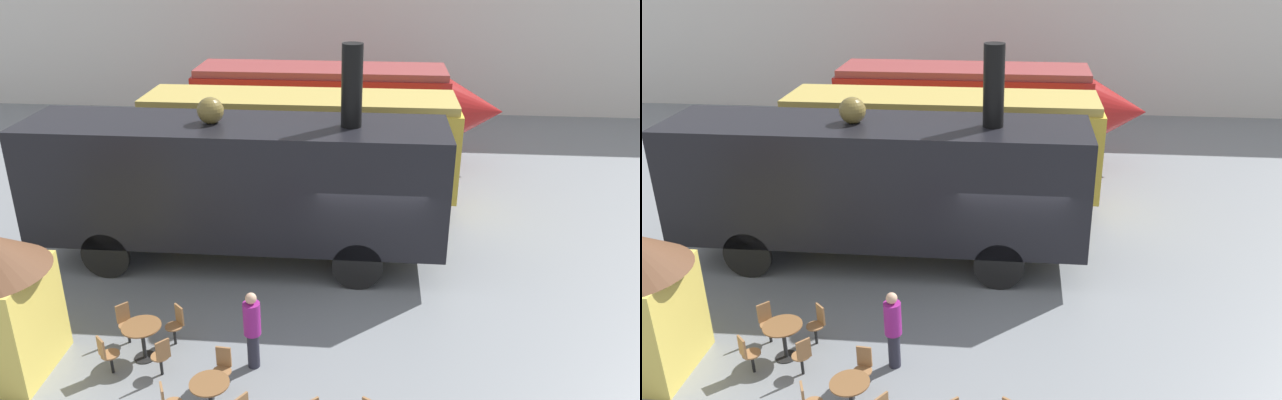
{
  "view_description": "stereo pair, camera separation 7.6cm",
  "coord_description": "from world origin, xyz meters",
  "views": [
    {
      "loc": [
        -0.04,
        -13.64,
        7.98
      ],
      "look_at": [
        -1.33,
        1.0,
        1.6
      ],
      "focal_mm": 35.0,
      "sensor_mm": 36.0,
      "label": 1
    },
    {
      "loc": [
        0.03,
        -13.64,
        7.98
      ],
      "look_at": [
        -1.33,
        1.0,
        1.6
      ],
      "focal_mm": 35.0,
      "sensor_mm": 36.0,
      "label": 2
    }
  ],
  "objects": [
    {
      "name": "cafe_table_far",
      "position": [
        -4.48,
        -3.66,
        0.59
      ],
      "size": [
        0.78,
        0.78,
        0.77
      ],
      "color": "black",
      "rests_on": "ground_plane"
    },
    {
      "name": "steam_locomotive",
      "position": [
        -3.38,
        0.54,
        2.27
      ],
      "size": [
        10.34,
        2.44,
        5.66
      ],
      "color": "black",
      "rests_on": "ground_plane"
    },
    {
      "name": "visitor_person",
      "position": [
        -2.23,
        -3.72,
        0.91
      ],
      "size": [
        0.34,
        0.34,
        1.68
      ],
      "color": "#262633",
      "rests_on": "ground_plane"
    },
    {
      "name": "cafe_chair_2",
      "position": [
        -2.68,
        -4.41,
        0.51
      ],
      "size": [
        0.36,
        0.36,
        0.87
      ],
      "rotation": [
        0.0,
        0.0,
        10.92
      ],
      "color": "black",
      "rests_on": "ground_plane"
    },
    {
      "name": "ground_plane",
      "position": [
        0.0,
        0.0,
        0.0
      ],
      "size": [
        80.0,
        80.0,
        0.0
      ],
      "primitive_type": "plane",
      "color": "gray"
    },
    {
      "name": "cafe_chair_10",
      "position": [
        -3.96,
        -3.1,
        0.51
      ],
      "size": [
        0.4,
        0.4,
        0.87
      ],
      "rotation": [
        0.0,
        0.0,
        10.24
      ],
      "color": "black",
      "rests_on": "ground_plane"
    },
    {
      "name": "streamlined_locomotive",
      "position": [
        -1.09,
        8.4,
        2.12
      ],
      "size": [
        10.97,
        2.47,
        3.53
      ],
      "color": "maroon",
      "rests_on": "ground_plane"
    },
    {
      "name": "cafe_chair_9",
      "position": [
        -3.92,
        -4.18,
        0.51
      ],
      "size": [
        0.4,
        0.4,
        0.87
      ],
      "rotation": [
        0.0,
        0.0,
        8.67
      ],
      "color": "black",
      "rests_on": "ground_plane"
    },
    {
      "name": "cafe_chair_11",
      "position": [
        -5.04,
        -3.14,
        0.51
      ],
      "size": [
        0.4,
        0.4,
        0.87
      ],
      "rotation": [
        0.0,
        0.0,
        11.81
      ],
      "color": "black",
      "rests_on": "ground_plane"
    },
    {
      "name": "cafe_chair_8",
      "position": [
        -5.0,
        -4.22,
        0.51
      ],
      "size": [
        0.4,
        0.4,
        0.87
      ],
      "rotation": [
        0.0,
        0.0,
        7.1
      ],
      "color": "black",
      "rests_on": "ground_plane"
    },
    {
      "name": "cafe_table_near",
      "position": [
        -2.74,
        -5.13,
        0.52
      ],
      "size": [
        0.71,
        0.71,
        0.71
      ],
      "color": "black",
      "rests_on": "ground_plane"
    },
    {
      "name": "passenger_coach_vintage",
      "position": [
        -2.23,
        4.27,
        2.06
      ],
      "size": [
        9.35,
        2.41,
        3.51
      ],
      "color": "gold",
      "rests_on": "ground_plane"
    },
    {
      "name": "backdrop_wall",
      "position": [
        0.0,
        15.47,
        4.5
      ],
      "size": [
        44.0,
        0.15,
        9.0
      ],
      "color": "silver",
      "rests_on": "ground_plane"
    }
  ]
}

